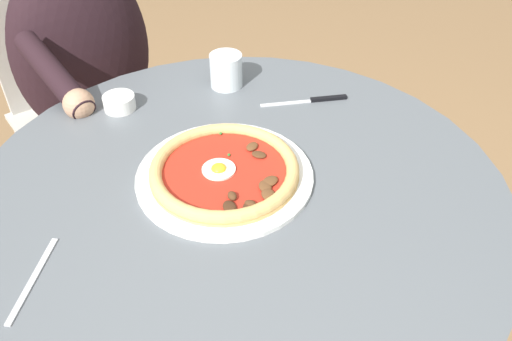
% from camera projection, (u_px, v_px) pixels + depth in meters
% --- Properties ---
extents(dining_table, '(1.01, 1.01, 0.74)m').
position_uv_depth(dining_table, '(240.00, 243.00, 1.09)').
color(dining_table, '#565B60').
rests_on(dining_table, ground).
extents(pizza_on_plate, '(0.34, 0.34, 0.03)m').
position_uv_depth(pizza_on_plate, '(225.00, 172.00, 0.99)').
color(pizza_on_plate, white).
rests_on(pizza_on_plate, dining_table).
extents(water_glass, '(0.08, 0.08, 0.08)m').
position_uv_depth(water_glass, '(226.00, 73.00, 1.24)').
color(water_glass, silver).
rests_on(water_glass, dining_table).
extents(steak_knife, '(0.07, 0.20, 0.01)m').
position_uv_depth(steak_knife, '(317.00, 100.00, 1.20)').
color(steak_knife, silver).
rests_on(steak_knife, dining_table).
extents(ramekin_capers, '(0.07, 0.07, 0.03)m').
position_uv_depth(ramekin_capers, '(119.00, 102.00, 1.17)').
color(ramekin_capers, white).
rests_on(ramekin_capers, dining_table).
extents(fork_utensil, '(0.17, 0.01, 0.00)m').
position_uv_depth(fork_utensil, '(33.00, 279.00, 0.81)').
color(fork_utensil, '#BCBCC1').
rests_on(fork_utensil, dining_table).
extents(diner_person, '(0.57, 0.44, 1.16)m').
position_uv_depth(diner_person, '(97.00, 114.00, 1.56)').
color(diner_person, '#282833').
rests_on(diner_person, ground).
extents(cafe_chair_diner, '(0.59, 0.59, 0.87)m').
position_uv_depth(cafe_chair_diner, '(77.00, 91.00, 1.65)').
color(cafe_chair_diner, beige).
rests_on(cafe_chair_diner, ground).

